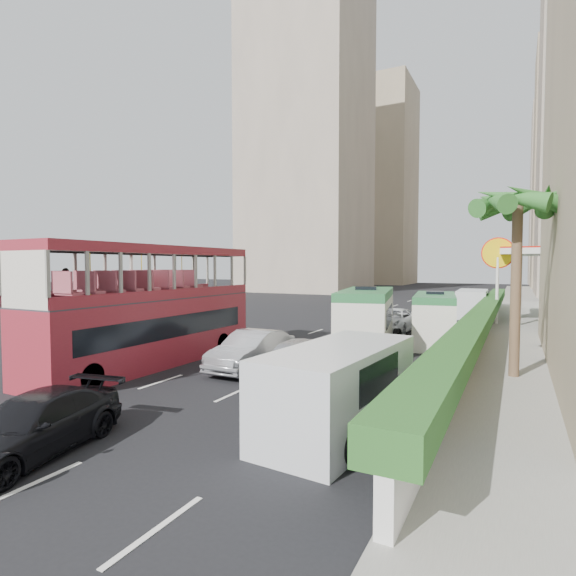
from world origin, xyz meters
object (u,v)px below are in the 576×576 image
Objects in this scene: car_silver_lane_a at (252,369)px; minibus_near at (366,320)px; double_decker_bus at (151,306)px; van_asset at (392,332)px; minibus_far at (435,319)px; palm_tree at (516,289)px; panel_van_far at (472,303)px; shell_station at (551,286)px; car_silver_lane_b at (295,382)px; car_black at (33,455)px; panel_van_near at (339,389)px.

minibus_near is (2.88, 6.19, 1.51)m from car_silver_lane_a.
van_asset is at bearing 64.17° from double_decker_bus.
minibus_far is 0.95× the size of palm_tree.
panel_van_far is 6.21m from shell_station.
car_silver_lane_b is at bearing -22.54° from car_silver_lane_a.
car_black is 7.24m from panel_van_near.
minibus_near is 0.85× the size of shell_station.
double_decker_bus is at bearing -178.41° from car_silver_lane_b.
van_asset is 6.80m from minibus_near.
car_black is 0.84× the size of panel_van_near.
panel_van_far is 21.85m from palm_tree.
van_asset is at bearing 72.53° from car_black.
panel_van_far is (0.63, 14.72, -0.24)m from minibus_far.
shell_station reaches higher than double_decker_bus.
panel_van_near is at bearing -20.01° from double_decker_bus.
car_silver_lane_a is 2.66m from car_silver_lane_b.
car_silver_lane_a is at bearing -118.34° from shell_station.
van_asset is (2.54, 12.82, 0.00)m from car_silver_lane_a.
minibus_near reaches higher than car_black.
palm_tree reaches higher than car_silver_lane_b.
panel_van_far is (6.30, 24.26, 1.11)m from car_silver_lane_a.
van_asset is 0.78× the size of minibus_near.
double_decker_bus is 14.39m from palm_tree.
palm_tree is at bearing -96.60° from shell_station.
car_silver_lane_b is 0.57× the size of shell_station.
minibus_far is (5.66, 9.54, 1.35)m from car_silver_lane_a.
shell_station reaches higher than van_asset.
car_silver_lane_b is at bearing 1.91° from double_decker_bus.
shell_station is at bearing -25.94° from panel_van_far.
double_decker_bus is 2.06× the size of van_asset.
car_black is 33.34m from shell_station.
car_silver_lane_a is 9.32m from car_black.
car_silver_lane_b is 0.76× the size of minibus_far.
palm_tree reaches higher than car_silver_lane_a.
double_decker_bus is 1.72× the size of palm_tree.
panel_van_near is 0.98× the size of panel_van_far.
panel_van_near is at bearing -98.39° from minibus_far.
car_silver_lane_a is 0.85× the size of panel_van_far.
panel_van_far is 0.86× the size of palm_tree.
minibus_near is 1.23× the size of panel_van_far.
panel_van_near is 0.68× the size of shell_station.
palm_tree is (13.80, 4.00, 0.85)m from double_decker_bus.
car_silver_lane_b is at bearing 134.29° from panel_van_near.
double_decker_bus is at bearing 164.80° from panel_van_near.
palm_tree is at bearing -68.34° from minibus_far.
minibus_near is 11.35m from panel_van_near.
palm_tree is at bearing 15.77° from car_silver_lane_a.
double_decker_bus is 2.41× the size of car_black.
shell_station is at bearing 55.18° from double_decker_bus.
double_decker_bus is 1.38× the size of shell_station.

